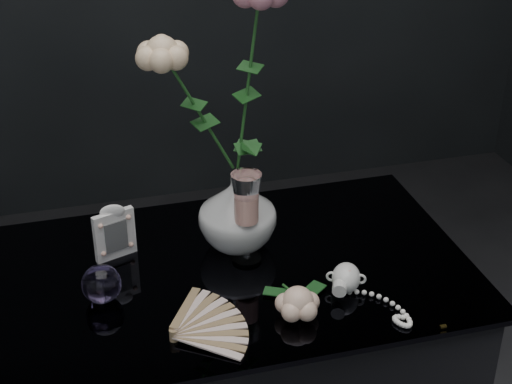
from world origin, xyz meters
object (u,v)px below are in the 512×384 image
object	(u,v)px
vase	(237,210)
pearl_jar	(346,277)
loose_rose	(298,303)
picture_frame	(114,231)
paperweight	(101,284)
wine_glass	(247,218)

from	to	relation	value
vase	pearl_jar	bearing A→B (deg)	-51.85
loose_rose	pearl_jar	xyz separation A→B (m)	(0.11, 0.06, -0.00)
picture_frame	loose_rose	bearing A→B (deg)	-62.84
picture_frame	pearl_jar	size ratio (longest dim) A/B	0.62
picture_frame	paperweight	xyz separation A→B (m)	(-0.04, -0.14, -0.02)
loose_rose	pearl_jar	world-z (taller)	loose_rose
wine_glass	loose_rose	bearing A→B (deg)	-78.11
vase	picture_frame	xyz separation A→B (m)	(-0.25, 0.02, -0.02)
wine_glass	picture_frame	world-z (taller)	wine_glass
wine_glass	paperweight	xyz separation A→B (m)	(-0.29, -0.06, -0.06)
picture_frame	loose_rose	distance (m)	0.41
wine_glass	paperweight	distance (m)	0.30
wine_glass	loose_rose	world-z (taller)	wine_glass
vase	wine_glass	world-z (taller)	wine_glass
vase	picture_frame	bearing A→B (deg)	174.77
paperweight	pearl_jar	xyz separation A→B (m)	(0.45, -0.09, -0.01)
wine_glass	pearl_jar	world-z (taller)	wine_glass
picture_frame	loose_rose	xyz separation A→B (m)	(0.29, -0.28, -0.03)
paperweight	pearl_jar	distance (m)	0.46
loose_rose	paperweight	bearing A→B (deg)	149.04
vase	loose_rose	size ratio (longest dim) A/B	0.93
wine_glass	pearl_jar	size ratio (longest dim) A/B	0.99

